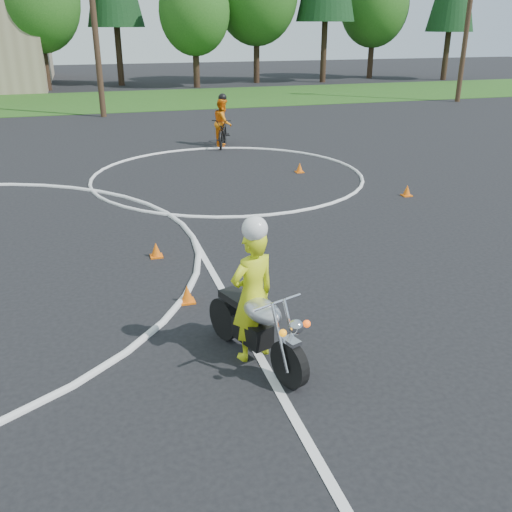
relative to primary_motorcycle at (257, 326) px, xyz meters
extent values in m
cube|color=#1E4714|center=(-5.93, 28.94, -0.52)|extent=(120.00, 10.00, 0.02)
torus|color=silver|center=(2.07, 9.94, -0.53)|extent=(8.10, 8.10, 0.10)
cube|color=silver|center=(0.07, -0.06, -0.53)|extent=(0.12, 10.00, 0.01)
cylinder|color=black|center=(0.23, -0.65, -0.22)|extent=(0.33, 0.63, 0.63)
cylinder|color=black|center=(-0.27, 0.73, -0.22)|extent=(0.33, 0.63, 0.63)
cube|color=black|center=(-0.04, 0.09, -0.12)|extent=(0.47, 0.64, 0.31)
ellipsoid|color=silver|center=(0.04, -0.11, 0.28)|extent=(0.58, 0.76, 0.29)
cube|color=black|center=(-0.14, 0.38, 0.24)|extent=(0.47, 0.68, 0.10)
cylinder|color=white|center=(0.11, -0.60, 0.15)|extent=(0.17, 0.37, 0.84)
cylinder|color=silver|center=(0.29, -0.54, 0.15)|extent=(0.17, 0.37, 0.84)
cube|color=#BDBCC2|center=(0.24, -0.67, 0.11)|extent=(0.22, 0.27, 0.05)
cylinder|color=white|center=(0.14, -0.41, 0.53)|extent=(0.70, 0.28, 0.04)
sphere|color=silver|center=(0.27, -0.75, 0.35)|extent=(0.19, 0.19, 0.19)
sphere|color=orange|center=(0.08, -0.79, 0.32)|extent=(0.09, 0.09, 0.09)
sphere|color=#FF4F0C|center=(0.44, -0.67, 0.32)|extent=(0.09, 0.09, 0.09)
cylinder|color=silver|center=(-0.02, 0.54, -0.22)|extent=(0.36, 0.82, 0.08)
imported|color=#CBDA17|center=(-0.02, 0.14, 0.39)|extent=(0.79, 0.65, 1.85)
sphere|color=white|center=(0.00, 0.09, 1.34)|extent=(0.33, 0.33, 0.33)
imported|color=black|center=(3.00, 14.32, -0.01)|extent=(1.31, 2.09, 1.04)
imported|color=orange|center=(3.00, 14.32, 0.33)|extent=(0.90, 1.01, 1.73)
sphere|color=black|center=(3.00, 14.32, 1.22)|extent=(0.30, 0.30, 0.30)
cone|color=orange|center=(-0.59, 2.01, -0.38)|extent=(0.22, 0.22, 0.30)
cube|color=orange|center=(-0.59, 2.01, -0.52)|extent=(0.24, 0.24, 0.03)
cone|color=orange|center=(6.10, 6.49, -0.38)|extent=(0.22, 0.22, 0.30)
cube|color=orange|center=(6.10, 6.49, -0.52)|extent=(0.24, 0.24, 0.03)
cone|color=orange|center=(4.28, 9.71, -0.38)|extent=(0.22, 0.22, 0.30)
cube|color=orange|center=(4.28, 9.71, -0.52)|extent=(0.24, 0.24, 0.03)
cone|color=orange|center=(-0.82, 4.13, -0.38)|extent=(0.22, 0.22, 0.30)
cube|color=orange|center=(-0.82, 4.13, -0.52)|extent=(0.24, 0.24, 0.03)
cylinder|color=#382619|center=(-3.93, 35.94, 1.09)|extent=(0.44, 0.44, 3.24)
ellipsoid|color=#1E5116|center=(-3.93, 35.94, 5.05)|extent=(5.40, 5.40, 6.48)
cylinder|color=#382619|center=(1.07, 37.94, 1.45)|extent=(0.44, 0.44, 3.96)
cylinder|color=#382619|center=(6.07, 34.94, 0.91)|extent=(0.44, 0.44, 2.88)
ellipsoid|color=#1E5116|center=(6.07, 34.94, 4.43)|extent=(4.80, 4.80, 5.76)
cylinder|color=#382619|center=(11.07, 36.94, 1.27)|extent=(0.44, 0.44, 3.60)
cylinder|color=#382619|center=(16.07, 35.94, 1.63)|extent=(0.44, 0.44, 4.32)
cylinder|color=#382619|center=(21.07, 37.94, 1.09)|extent=(0.44, 0.44, 3.24)
ellipsoid|color=#1E5116|center=(21.07, 37.94, 5.05)|extent=(5.40, 5.40, 6.48)
cylinder|color=#382619|center=(26.07, 34.94, 1.27)|extent=(0.44, 0.44, 3.60)
cylinder|color=#473321|center=(-0.93, 22.94, 4.47)|extent=(0.28, 0.28, 10.00)
cylinder|color=#473321|center=(19.07, 22.94, 4.47)|extent=(0.28, 0.28, 10.00)
camera|label=1|loc=(-1.91, -6.35, 3.73)|focal=40.00mm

